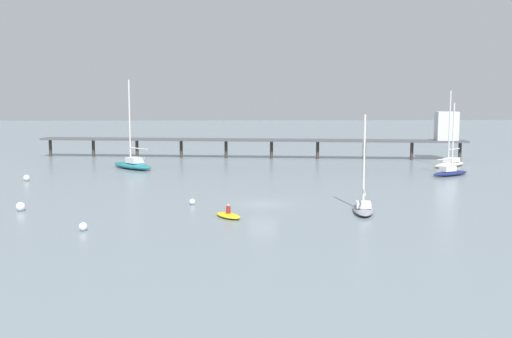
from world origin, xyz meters
The scene contains 11 objects.
ground_plane centered at (0.00, 0.00, 0.00)m, with size 400.00×400.00×0.00m, color gray.
pier centered at (11.10, 40.92, 3.72)m, with size 68.12×12.84×7.54m.
sailboat_teal centered at (-16.37, 28.45, 0.71)m, with size 7.44×8.10×12.12m.
sailboat_gray centered at (8.42, -4.22, 0.52)m, with size 2.81×6.57×8.34m.
sailboat_cream centered at (28.02, 29.00, 0.64)m, with size 6.63×6.04×10.69m.
sailboat_navy centered at (24.48, 19.24, 0.62)m, with size 6.04×4.53×9.10m.
dinghy_yellow centered at (-3.17, -6.18, 0.20)m, with size 2.73×3.33×1.14m.
mooring_buoy_outer centered at (-21.15, -2.59, 0.40)m, with size 0.79×0.79×0.79m, color silver.
mooring_buoy_mid centered at (-13.87, -10.73, 0.32)m, with size 0.65×0.65×0.65m, color silver.
mooring_buoy_far centered at (-26.90, 16.63, 0.37)m, with size 0.75×0.75×0.75m, color silver.
mooring_buoy_inner centered at (-6.49, 0.01, 0.28)m, with size 0.55×0.55×0.55m, color silver.
Camera 1 is at (-3.01, -55.47, 9.85)m, focal length 42.89 mm.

